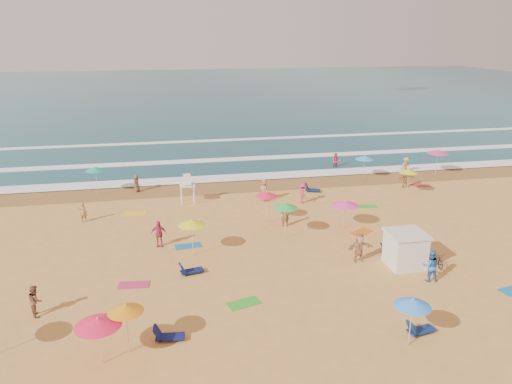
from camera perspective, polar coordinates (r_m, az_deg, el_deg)
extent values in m
plane|color=gold|center=(33.79, 3.54, -5.42)|extent=(220.00, 220.00, 0.00)
cube|color=#0C4756|center=(115.05, -7.09, 11.18)|extent=(220.00, 140.00, 0.18)
plane|color=olive|center=(45.25, -0.39, 0.77)|extent=(220.00, 220.00, 0.00)
cube|color=white|center=(47.58, -0.94, 1.75)|extent=(200.00, 2.20, 0.05)
cube|color=white|center=(54.25, -2.24, 3.78)|extent=(200.00, 1.60, 0.05)
cube|color=white|center=(63.89, -3.63, 5.94)|extent=(200.00, 1.20, 0.05)
cube|color=silver|center=(31.06, 16.69, -6.37)|extent=(2.00, 2.00, 2.00)
cube|color=silver|center=(30.65, 16.87, -4.56)|extent=(2.20, 2.20, 0.12)
imported|color=black|center=(31.94, 19.90, -7.12)|extent=(0.65, 1.69, 0.88)
cone|color=orange|center=(22.38, -14.69, -12.71)|extent=(1.54, 1.54, 0.35)
cone|color=#CFE017|center=(43.75, 17.05, 2.34)|extent=(1.56, 1.56, 0.35)
cone|color=green|center=(33.10, 3.37, -1.56)|extent=(1.66, 1.66, 0.35)
cone|color=#EF3598|center=(35.45, 10.15, -1.25)|extent=(1.98, 1.98, 0.35)
cone|color=#14A67D|center=(44.28, -17.89, 2.55)|extent=(1.66, 1.66, 0.35)
cone|color=#E73375|center=(51.05, 20.07, 4.36)|extent=(2.06, 2.06, 0.35)
cone|color=yellow|center=(30.77, -7.37, -3.46)|extent=(1.69, 1.69, 0.35)
cone|color=#FF1A45|center=(35.65, 1.21, -0.20)|extent=(1.56, 1.56, 0.35)
cone|color=#3787F9|center=(23.17, 17.48, -11.96)|extent=(1.62, 1.62, 0.35)
cone|color=#FF1A46|center=(22.15, -17.64, -13.98)|extent=(1.94, 1.94, 0.35)
cone|color=#33A3E7|center=(47.74, 12.31, 3.88)|extent=(1.73, 1.73, 0.35)
cube|color=#0F144B|center=(23.87, -9.77, -15.99)|extent=(1.35, 0.68, 0.34)
cube|color=#0F164B|center=(29.40, -7.31, -8.93)|extent=(1.39, 0.82, 0.34)
cube|color=navy|center=(25.19, 18.37, -14.75)|extent=(1.38, 0.81, 0.34)
cube|color=#101550|center=(32.55, 15.28, -6.69)|extent=(1.39, 0.85, 0.34)
cube|color=#0F1C4B|center=(43.67, 6.53, 0.23)|extent=(1.41, 0.99, 0.34)
cube|color=#1A67A3|center=(32.99, -7.75, -6.14)|extent=(1.79, 1.06, 0.03)
cube|color=green|center=(26.32, -1.46, -12.61)|extent=(1.88, 1.32, 0.03)
cube|color=yellow|center=(39.46, -13.65, -2.38)|extent=(1.82, 1.13, 0.03)
cube|color=#BF2C5D|center=(28.82, -13.78, -10.27)|extent=(1.78, 1.02, 0.03)
cube|color=#CF6019|center=(35.58, 11.92, -4.53)|extent=(1.90, 1.62, 0.03)
cube|color=green|center=(40.79, 12.49, -1.62)|extent=(1.83, 1.17, 0.03)
cube|color=#BA2B46|center=(47.62, 18.32, 0.73)|extent=(1.86, 1.26, 0.03)
imported|color=brown|center=(44.50, -13.50, 0.98)|extent=(0.74, 0.88, 1.53)
imported|color=#BC2F5E|center=(32.95, -11.06, -4.70)|extent=(1.07, 0.53, 1.76)
imported|color=#BE2F49|center=(40.55, 5.38, -0.13)|extent=(0.72, 1.14, 1.70)
imported|color=tan|center=(51.22, 16.75, 2.82)|extent=(1.30, 0.90, 1.84)
imported|color=#D1345D|center=(51.65, 9.12, 3.46)|extent=(0.99, 0.85, 1.79)
imported|color=blue|center=(29.71, 19.34, -7.95)|extent=(1.01, 0.85, 1.85)
imported|color=brown|center=(35.69, 3.34, -2.68)|extent=(0.61, 0.41, 1.65)
imported|color=tan|center=(30.95, 11.72, -6.25)|extent=(1.71, 0.70, 1.79)
imported|color=brown|center=(27.24, -23.91, -11.27)|extent=(0.83, 0.93, 1.60)
imported|color=#A66C4C|center=(40.88, 0.94, 0.21)|extent=(0.83, 1.04, 1.84)
imported|color=#9C7B48|center=(38.59, -19.16, -2.18)|extent=(0.57, 0.39, 1.52)
imported|color=#AB7F4F|center=(46.39, 16.76, 1.51)|extent=(1.64, 0.74, 1.70)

